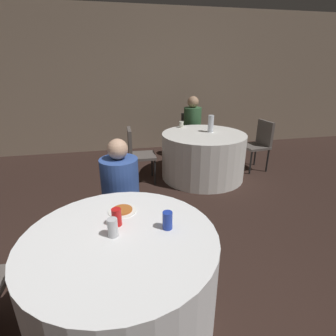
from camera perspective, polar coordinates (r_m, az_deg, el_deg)
The scene contains 16 objects.
ground_plane at distance 2.28m, azimuth -11.31°, elevation -28.72°, with size 16.00×16.00×0.00m, color black.
wall_back at distance 5.66m, azimuth -13.60°, elevation 17.56°, with size 16.00×0.06×2.80m.
table_near at distance 1.97m, azimuth -9.72°, elevation -23.16°, with size 1.26×1.26×0.73m.
table_far at distance 4.29m, azimuth 7.61°, elevation 2.69°, with size 1.33×1.33×0.73m.
chair_near_north at distance 2.73m, azimuth -10.17°, elevation -5.41°, with size 0.42×0.42×0.86m.
chair_far_north at distance 5.26m, azimuth 5.07°, elevation 8.03°, with size 0.44×0.45×0.86m.
chair_far_east at distance 4.81m, azimuth 19.31°, elevation 5.60°, with size 0.45×0.44×0.86m.
chair_far_west at distance 4.05m, azimuth -6.95°, elevation 3.82°, with size 0.42×0.41×0.86m.
person_blue_shirt at distance 2.57m, azimuth -10.24°, elevation -5.83°, with size 0.37×0.52×1.11m.
person_green_jacket at distance 5.09m, azimuth 5.43°, elevation 8.59°, with size 0.35×0.51×1.20m.
pizza_plate_near at distance 1.99m, azimuth -9.90°, elevation -9.05°, with size 0.21×0.21×0.02m.
soda_can_silver at distance 1.72m, azimuth -11.97°, elevation -12.58°, with size 0.07×0.07×0.12m.
soda_can_blue at distance 1.75m, azimuth -0.11°, elevation -11.32°, with size 0.07×0.07×0.12m.
soda_can_red at distance 1.81m, azimuth -11.12°, elevation -10.43°, with size 0.07×0.07×0.12m.
bottle_far at distance 4.28m, azimuth 9.30°, elevation 9.50°, with size 0.09×0.09×0.27m.
cup_far at distance 4.57m, azimuth 2.91°, elevation 9.45°, with size 0.08×0.08×0.10m.
Camera 1 is at (0.09, -1.47, 1.74)m, focal length 28.00 mm.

